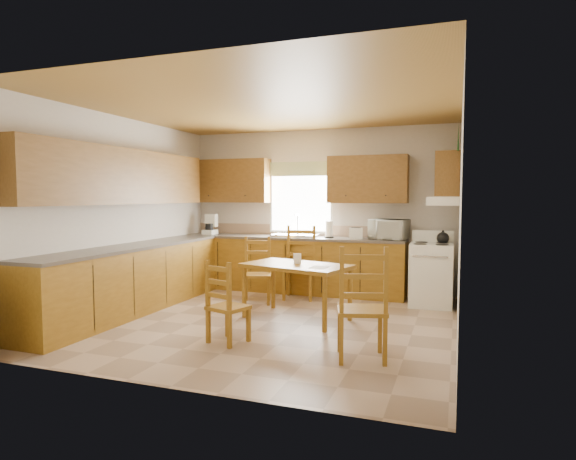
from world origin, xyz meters
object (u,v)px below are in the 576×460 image
(dining_table, at_px, (296,292))
(chair_far_right, at_px, (299,263))
(chair_near_left, at_px, (228,302))
(chair_near_right, at_px, (362,303))
(chair_far_left, at_px, (257,271))
(microwave, at_px, (389,229))
(stove, at_px, (431,275))

(dining_table, relative_size, chair_far_right, 1.19)
(chair_near_left, relative_size, chair_far_right, 0.80)
(chair_near_right, height_order, chair_far_left, chair_near_right)
(chair_far_left, bearing_deg, chair_near_right, -64.79)
(dining_table, bearing_deg, chair_far_left, 155.90)
(dining_table, bearing_deg, microwave, 75.94)
(chair_near_right, height_order, chair_far_right, chair_far_right)
(stove, bearing_deg, dining_table, -140.61)
(dining_table, distance_m, chair_near_right, 1.66)
(dining_table, xyz_separation_m, chair_far_right, (-0.35, 1.20, 0.20))
(stove, xyz_separation_m, microwave, (-0.65, 0.32, 0.63))
(dining_table, distance_m, chair_far_left, 1.10)
(microwave, xyz_separation_m, chair_near_right, (0.14, -2.94, -0.52))
(stove, height_order, chair_near_right, chair_near_right)
(dining_table, bearing_deg, stove, 55.83)
(stove, height_order, chair_far_left, chair_far_left)
(stove, height_order, dining_table, stove)
(microwave, relative_size, chair_near_left, 0.58)
(dining_table, relative_size, chair_far_left, 1.37)
(chair_near_right, xyz_separation_m, chair_far_right, (-1.44, 2.44, 0.00))
(chair_far_left, xyz_separation_m, chair_far_right, (0.49, 0.51, 0.07))
(microwave, xyz_separation_m, dining_table, (-0.94, -1.70, -0.72))
(chair_near_left, xyz_separation_m, chair_near_right, (1.46, -0.05, 0.11))
(microwave, distance_m, chair_near_right, 2.99)
(stove, distance_m, chair_near_left, 3.25)
(microwave, relative_size, dining_table, 0.39)
(stove, bearing_deg, chair_near_left, -128.99)
(stove, height_order, chair_far_right, chair_far_right)
(chair_near_left, distance_m, chair_far_right, 2.39)
(chair_near_left, relative_size, chair_near_right, 0.81)
(dining_table, relative_size, chair_near_left, 1.49)
(dining_table, xyz_separation_m, chair_far_left, (-0.85, 0.69, 0.13))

